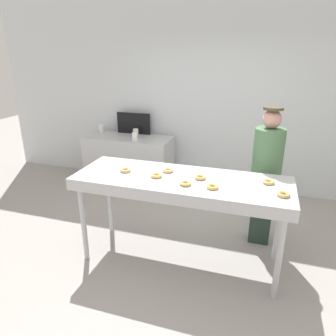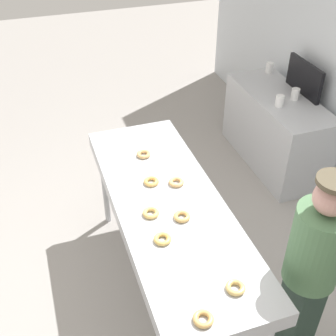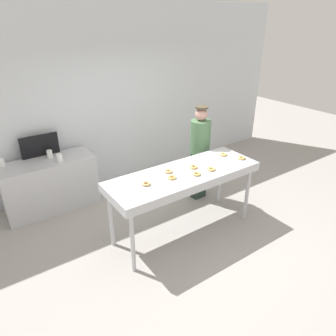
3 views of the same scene
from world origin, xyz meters
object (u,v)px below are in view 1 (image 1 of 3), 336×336
object	(u,v)px
glazed_donut_7	(212,187)
paper_cup_0	(135,136)
paper_cup_1	(136,132)
paper_cup_2	(101,128)
menu_display	(134,123)
fryer_conveyor	(181,184)
glazed_donut_1	(268,182)
worker_baker	(266,170)
glazed_donut_4	(185,183)
glazed_donut_6	(283,194)
glazed_donut_5	(200,177)
glazed_donut_0	(125,170)
glazed_donut_3	(156,176)
glazed_donut_2	(168,170)
prep_counter	(129,161)

from	to	relation	value
glazed_donut_7	paper_cup_0	bearing A→B (deg)	131.10
paper_cup_1	paper_cup_2	size ratio (longest dim) A/B	1.00
paper_cup_2	menu_display	distance (m)	0.62
paper_cup_1	menu_display	distance (m)	0.22
fryer_conveyor	glazed_donut_7	bearing A→B (deg)	-24.92
fryer_conveyor	glazed_donut_1	world-z (taller)	glazed_donut_1
worker_baker	paper_cup_0	xyz separation A→B (m)	(-2.06, 1.00, -0.02)
worker_baker	paper_cup_2	bearing A→B (deg)	-27.41
glazed_donut_1	glazed_donut_4	xyz separation A→B (m)	(-0.77, -0.28, 0.00)
glazed_donut_6	menu_display	distance (m)	3.24
glazed_donut_5	worker_baker	world-z (taller)	worker_baker
glazed_donut_1	worker_baker	world-z (taller)	worker_baker
glazed_donut_1	paper_cup_1	world-z (taller)	glazed_donut_1
glazed_donut_0	paper_cup_0	world-z (taller)	glazed_donut_0
glazed_donut_1	paper_cup_0	world-z (taller)	glazed_donut_1
glazed_donut_3	paper_cup_2	world-z (taller)	glazed_donut_3
glazed_donut_2	menu_display	bearing A→B (deg)	122.72
glazed_donut_2	glazed_donut_7	size ratio (longest dim) A/B	1.00
worker_baker	paper_cup_2	world-z (taller)	worker_baker
fryer_conveyor	glazed_donut_5	xyz separation A→B (m)	(0.19, 0.03, 0.09)
glazed_donut_4	glazed_donut_6	distance (m)	0.90
glazed_donut_4	glazed_donut_5	distance (m)	0.22
prep_counter	glazed_donut_1	bearing A→B (deg)	-36.33
glazed_donut_2	paper_cup_1	world-z (taller)	glazed_donut_2
paper_cup_0	menu_display	size ratio (longest dim) A/B	0.20
glazed_donut_0	glazed_donut_5	size ratio (longest dim) A/B	1.00
glazed_donut_0	glazed_donut_3	distance (m)	0.37
glazed_donut_4	worker_baker	distance (m)	1.11
glazed_donut_7	worker_baker	distance (m)	0.95
glazed_donut_6	glazed_donut_7	bearing A→B (deg)	-177.75
fryer_conveyor	glazed_donut_3	xyz separation A→B (m)	(-0.25, -0.06, 0.09)
paper_cup_2	menu_display	world-z (taller)	menu_display
fryer_conveyor	paper_cup_2	distance (m)	2.82
fryer_conveyor	worker_baker	bearing A→B (deg)	38.22
glazed_donut_0	fryer_conveyor	bearing A→B (deg)	0.98
glazed_donut_4	paper_cup_2	xyz separation A→B (m)	(-2.11, 2.13, -0.09)
paper_cup_2	menu_display	size ratio (longest dim) A/B	0.20
glazed_donut_2	glazed_donut_5	xyz separation A→B (m)	(0.37, -0.09, 0.00)
glazed_donut_1	paper_cup_0	size ratio (longest dim) A/B	0.95
fryer_conveyor	glazed_donut_3	size ratio (longest dim) A/B	19.11
glazed_donut_4	paper_cup_0	distance (m)	2.24
glazed_donut_0	menu_display	bearing A→B (deg)	111.19
glazed_donut_0	menu_display	xyz separation A→B (m)	(-0.80, 2.05, 0.03)
paper_cup_1	glazed_donut_2	bearing A→B (deg)	-57.30
glazed_donut_7	paper_cup_0	xyz separation A→B (m)	(-1.58, 1.81, -0.09)
glazed_donut_7	prep_counter	distance (m)	2.70
fryer_conveyor	glazed_donut_0	distance (m)	0.63
fryer_conveyor	paper_cup_2	xyz separation A→B (m)	(-2.02, 1.97, 0.00)
fryer_conveyor	menu_display	size ratio (longest dim) A/B	3.69
glazed_donut_5	paper_cup_1	distance (m)	2.40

